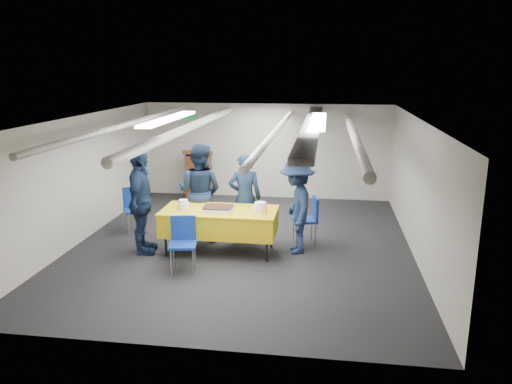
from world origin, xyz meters
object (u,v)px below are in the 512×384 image
Objects in this scene: serving_table at (220,221)px; podium at (199,174)px; sheet_cake at (218,208)px; sailor_b at (200,191)px; sailor_d at (297,206)px; sailor_c at (141,202)px; chair_left at (135,205)px; sailor_a at (245,198)px; chair_near at (183,238)px; chair_right at (309,216)px.

podium is (-1.27, 3.47, 0.05)m from serving_table.
podium is at bearing 109.65° from sheet_cake.
sailor_b reaches higher than podium.
sailor_c is at bearing -91.41° from sailor_d.
sailor_a is (2.24, -0.26, 0.30)m from chair_left.
chair_near is 0.53× the size of sailor_d.
serving_table is 0.26m from sheet_cake.
sailor_d reaches higher than podium.
serving_table is 1.35m from sailor_d.
podium is at bearing 110.07° from serving_table.
chair_right is 0.48× the size of sailor_b.
sheet_cake is at bearing 54.78° from sailor_a.
chair_near is 0.48× the size of sailor_c.
chair_left is at bearing 130.42° from chair_near.
sailor_b is (-2.04, 0.04, 0.37)m from chair_right.
serving_table is 1.38m from sailor_c.
sailor_c is (-0.91, 0.64, 0.38)m from chair_near.
chair_near is 1.59m from sailor_b.
sailor_c is at bearing -171.05° from serving_table.
sailor_a is at bearing -173.61° from sailor_b.
sailor_c reaches higher than chair_left.
serving_table is 2.27× the size of chair_left.
sheet_cake is at bearing -154.55° from chair_right.
podium is at bearing -9.61° from sailor_c.
serving_table is at bearing 64.32° from chair_near.
sailor_c is at bearing -173.93° from sheet_cake.
serving_table is 2.10m from chair_left.
sheet_cake is 1.35m from sailor_d.
chair_left is at bearing 152.86° from sheet_cake.
sailor_a reaches higher than serving_table.
chair_left is 0.48× the size of sailor_b.
chair_near is 2.04m from sailor_d.
chair_right is at bearing 144.41° from sailor_d.
serving_table is 1.10× the size of sailor_b.
sheet_cake is 0.58× the size of chair_left.
sailor_d is at bearing 175.48° from sailor_b.
sailor_c is 2.66m from sailor_d.
sailor_d is (2.58, -3.26, 0.21)m from podium.
sailor_a is at bearing -124.11° from sailor_d.
sailor_a is at bearing 63.17° from chair_near.
podium is 4.16m from sailor_d.
sailor_b reaches higher than sailor_a.
chair_near is at bearing -115.68° from serving_table.
serving_table is 1.20× the size of sailor_d.
podium is 3.69m from sailor_c.
sailor_b reaches higher than chair_near.
sailor_b is 1.20m from sailor_c.
chair_near reaches higher than serving_table.
sailor_d is at bearing 11.98° from sheet_cake.
chair_near is 1.69m from sailor_a.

